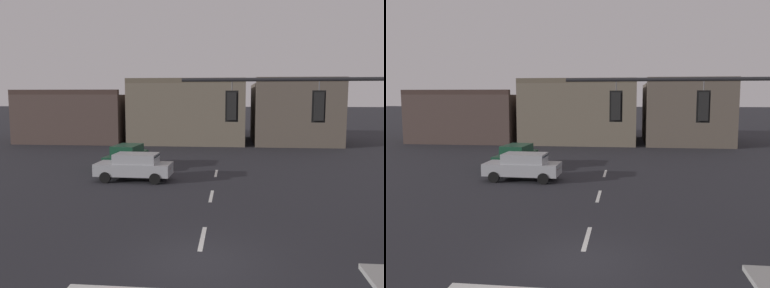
{
  "view_description": "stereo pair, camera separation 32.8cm",
  "coord_description": "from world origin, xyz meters",
  "views": [
    {
      "loc": [
        0.96,
        -11.34,
        4.87
      ],
      "look_at": [
        -0.63,
        4.65,
        2.99
      ],
      "focal_mm": 37.34,
      "sensor_mm": 36.0,
      "label": 1
    },
    {
      "loc": [
        1.29,
        -11.3,
        4.87
      ],
      "look_at": [
        -0.63,
        4.65,
        2.99
      ],
      "focal_mm": 37.34,
      "sensor_mm": 36.0,
      "label": 2
    }
  ],
  "objects": [
    {
      "name": "ground_plane",
      "position": [
        0.0,
        0.0,
        0.0
      ],
      "size": [
        400.0,
        400.0,
        0.0
      ],
      "primitive_type": "plane",
      "color": "#232328"
    },
    {
      "name": "lane_centreline",
      "position": [
        0.0,
        2.0,
        0.0
      ],
      "size": [
        0.16,
        26.4,
        0.01
      ],
      "color": "silver",
      "rests_on": "ground"
    },
    {
      "name": "signal_mast_near_side",
      "position": [
        4.29,
        1.73,
        4.09
      ],
      "size": [
        7.25,
        0.5,
        6.27
      ],
      "color": "black",
      "rests_on": "ground"
    },
    {
      "name": "car_lot_nearside",
      "position": [
        -6.19,
        15.25,
        0.86
      ],
      "size": [
        2.22,
        4.57,
        1.61
      ],
      "color": "#143D28",
      "rests_on": "ground"
    },
    {
      "name": "car_lot_middle",
      "position": [
        -4.68,
        11.27,
        0.86
      ],
      "size": [
        4.5,
        2.03,
        1.61
      ],
      "color": "#9EA0A5",
      "rests_on": "ground"
    },
    {
      "name": "building_row",
      "position": [
        -4.91,
        33.53,
        2.96
      ],
      "size": [
        33.71,
        12.67,
        6.81
      ],
      "color": "#473833",
      "rests_on": "ground"
    }
  ]
}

